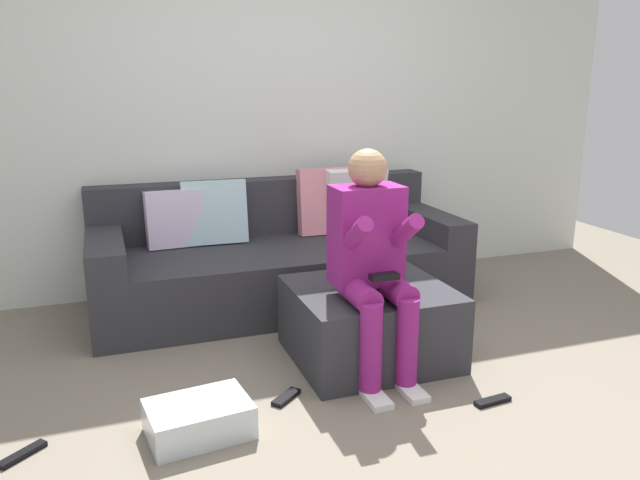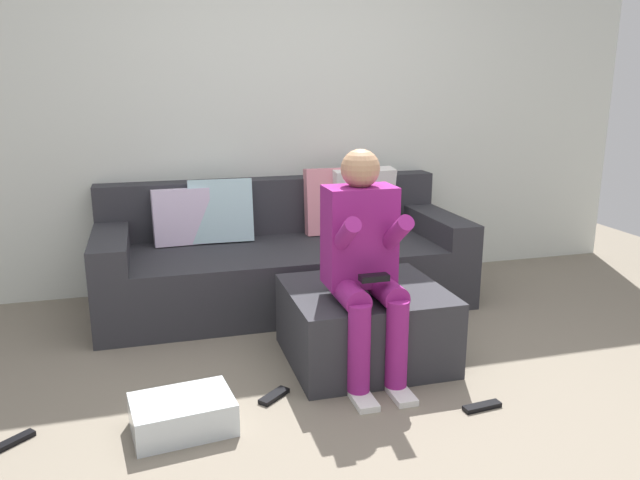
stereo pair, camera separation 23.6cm
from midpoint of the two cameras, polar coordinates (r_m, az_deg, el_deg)
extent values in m
plane|color=slate|center=(2.99, 8.42, -15.27)|extent=(7.14, 7.14, 0.00)
cube|color=silver|center=(4.56, -1.77, 12.75)|extent=(5.49, 0.10, 2.68)
cube|color=#2D2D33|center=(4.20, -1.66, -3.15)|extent=(2.42, 0.97, 0.40)
cube|color=#2D2D33|center=(4.47, -2.92, 3.18)|extent=(2.42, 0.19, 0.39)
cube|color=#2D2D33|center=(4.01, -17.09, -0.47)|extent=(0.22, 0.97, 0.16)
cube|color=#2D2D33|center=(4.51, 11.97, 1.49)|extent=(0.22, 0.97, 0.16)
cube|color=silver|center=(4.22, -11.03, 2.10)|extent=(0.38, 0.18, 0.38)
cube|color=silver|center=(4.24, -7.52, 2.67)|extent=(0.43, 0.19, 0.44)
cube|color=white|center=(4.49, 5.36, 3.64)|extent=(0.47, 0.22, 0.47)
cube|color=pink|center=(4.44, 3.16, 3.58)|extent=(0.47, 0.16, 0.48)
cube|color=#2D2D33|center=(3.39, 6.11, -7.67)|extent=(0.82, 0.75, 0.40)
cube|color=#8C1E72|center=(3.12, 5.78, 0.36)|extent=(0.35, 0.21, 0.50)
sphere|color=tan|center=(3.06, 5.94, 6.51)|extent=(0.19, 0.19, 0.19)
cylinder|color=#8C1E72|center=(3.03, 4.99, -5.02)|extent=(0.13, 0.29, 0.13)
cylinder|color=#8C1E72|center=(2.99, 5.90, -9.88)|extent=(0.11, 0.11, 0.44)
cube|color=white|center=(3.04, 6.21, -14.33)|extent=(0.10, 0.22, 0.03)
cylinder|color=#8C1E72|center=(2.96, 4.43, 0.11)|extent=(0.08, 0.34, 0.27)
cylinder|color=#8C1E72|center=(3.10, 8.31, -4.67)|extent=(0.13, 0.29, 0.13)
cylinder|color=#8C1E72|center=(3.06, 9.29, -9.40)|extent=(0.11, 0.11, 0.44)
cube|color=white|center=(3.11, 9.58, -13.76)|extent=(0.10, 0.22, 0.03)
cylinder|color=#8C1E72|center=(3.05, 8.89, 0.22)|extent=(0.08, 0.36, 0.29)
cube|color=black|center=(2.97, 7.26, -3.48)|extent=(0.14, 0.06, 0.03)
cube|color=silver|center=(2.83, -10.08, -15.50)|extent=(0.46, 0.35, 0.15)
cube|color=black|center=(3.10, 16.84, -14.43)|extent=(0.19, 0.07, 0.02)
cube|color=black|center=(3.06, -1.97, -14.14)|extent=(0.17, 0.15, 0.02)
cube|color=black|center=(2.96, -24.37, -16.59)|extent=(0.18, 0.16, 0.02)
camera|label=1|loc=(0.12, -88.16, 0.48)|focal=34.90mm
camera|label=2|loc=(0.12, 91.84, -0.48)|focal=34.90mm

